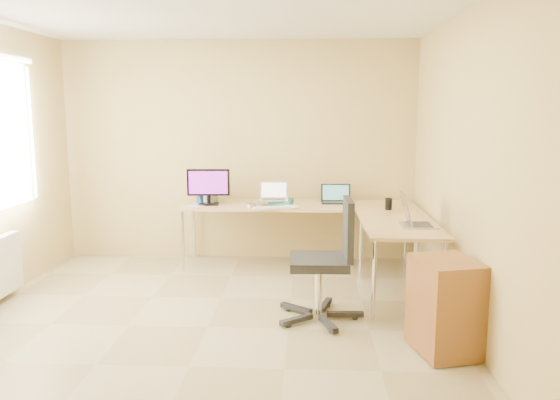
{
  "coord_description": "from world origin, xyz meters",
  "views": [
    {
      "loc": [
        0.82,
        -4.33,
        1.79
      ],
      "look_at": [
        0.55,
        1.1,
        0.9
      ],
      "focal_mm": 35.37,
      "sensor_mm": 36.0,
      "label": 1
    }
  ],
  "objects_px": {
    "laptop_center": "(274,191)",
    "monitor": "(208,187)",
    "mug": "(212,199)",
    "laptop_black": "(336,194)",
    "keyboard": "(276,208)",
    "cabinet": "(445,306)",
    "water_bottle": "(200,192)",
    "office_chair": "(319,263)",
    "desk_return": "(398,260)",
    "laptop_return": "(419,213)",
    "desk_main": "(298,235)",
    "desk_fan": "(204,190)"
  },
  "relations": [
    {
      "from": "keyboard",
      "to": "cabinet",
      "type": "distance_m",
      "value": 2.4
    },
    {
      "from": "desk_return",
      "to": "monitor",
      "type": "relative_size",
      "value": 2.72
    },
    {
      "from": "laptop_black",
      "to": "mug",
      "type": "bearing_deg",
      "value": -177.65
    },
    {
      "from": "laptop_return",
      "to": "cabinet",
      "type": "height_order",
      "value": "laptop_return"
    },
    {
      "from": "cabinet",
      "to": "laptop_center",
      "type": "bearing_deg",
      "value": 108.89
    },
    {
      "from": "desk_return",
      "to": "cabinet",
      "type": "distance_m",
      "value": 1.24
    },
    {
      "from": "monitor",
      "to": "laptop_center",
      "type": "height_order",
      "value": "monitor"
    },
    {
      "from": "desk_fan",
      "to": "cabinet",
      "type": "bearing_deg",
      "value": -32.94
    },
    {
      "from": "desk_main",
      "to": "water_bottle",
      "type": "distance_m",
      "value": 1.23
    },
    {
      "from": "keyboard",
      "to": "mug",
      "type": "xyz_separation_m",
      "value": [
        -0.75,
        0.29,
        0.04
      ]
    },
    {
      "from": "laptop_black",
      "to": "desk_main",
      "type": "bearing_deg",
      "value": -168.49
    },
    {
      "from": "laptop_center",
      "to": "monitor",
      "type": "bearing_deg",
      "value": 178.94
    },
    {
      "from": "laptop_center",
      "to": "laptop_black",
      "type": "xyz_separation_m",
      "value": [
        0.71,
        0.19,
        -0.05
      ]
    },
    {
      "from": "desk_fan",
      "to": "water_bottle",
      "type": "bearing_deg",
      "value": -75.74
    },
    {
      "from": "laptop_black",
      "to": "water_bottle",
      "type": "relative_size",
      "value": 1.27
    },
    {
      "from": "office_chair",
      "to": "cabinet",
      "type": "relative_size",
      "value": 1.52
    },
    {
      "from": "monitor",
      "to": "keyboard",
      "type": "xyz_separation_m",
      "value": [
        0.77,
        -0.21,
        -0.19
      ]
    },
    {
      "from": "desk_return",
      "to": "monitor",
      "type": "bearing_deg",
      "value": 155.4
    },
    {
      "from": "desk_return",
      "to": "laptop_black",
      "type": "distance_m",
      "value": 1.32
    },
    {
      "from": "water_bottle",
      "to": "desk_fan",
      "type": "bearing_deg",
      "value": 90.0
    },
    {
      "from": "laptop_return",
      "to": "desk_fan",
      "type": "bearing_deg",
      "value": 59.4
    },
    {
      "from": "laptop_center",
      "to": "office_chair",
      "type": "bearing_deg",
      "value": -74.13
    },
    {
      "from": "office_chair",
      "to": "desk_main",
      "type": "bearing_deg",
      "value": 95.36
    },
    {
      "from": "desk_return",
      "to": "laptop_return",
      "type": "relative_size",
      "value": 3.44
    },
    {
      "from": "desk_main",
      "to": "office_chair",
      "type": "height_order",
      "value": "office_chair"
    },
    {
      "from": "laptop_center",
      "to": "water_bottle",
      "type": "relative_size",
      "value": 1.19
    },
    {
      "from": "desk_main",
      "to": "desk_fan",
      "type": "height_order",
      "value": "desk_fan"
    },
    {
      "from": "keyboard",
      "to": "water_bottle",
      "type": "distance_m",
      "value": 0.93
    },
    {
      "from": "laptop_black",
      "to": "cabinet",
      "type": "xyz_separation_m",
      "value": [
        0.7,
        -2.33,
        -0.48
      ]
    },
    {
      "from": "desk_return",
      "to": "desk_fan",
      "type": "height_order",
      "value": "desk_fan"
    },
    {
      "from": "desk_main",
      "to": "keyboard",
      "type": "distance_m",
      "value": 0.54
    },
    {
      "from": "desk_return",
      "to": "keyboard",
      "type": "distance_m",
      "value": 1.45
    },
    {
      "from": "desk_main",
      "to": "mug",
      "type": "bearing_deg",
      "value": -179.78
    },
    {
      "from": "desk_main",
      "to": "office_chair",
      "type": "xyz_separation_m",
      "value": [
        0.2,
        -1.62,
        0.14
      ]
    },
    {
      "from": "mug",
      "to": "laptop_black",
      "type": "bearing_deg",
      "value": 4.29
    },
    {
      "from": "monitor",
      "to": "laptop_return",
      "type": "xyz_separation_m",
      "value": [
        2.14,
        -1.06,
        -0.08
      ]
    },
    {
      "from": "desk_main",
      "to": "monitor",
      "type": "bearing_deg",
      "value": -174.98
    },
    {
      "from": "laptop_black",
      "to": "mug",
      "type": "distance_m",
      "value": 1.43
    },
    {
      "from": "desk_main",
      "to": "desk_fan",
      "type": "bearing_deg",
      "value": 169.93
    },
    {
      "from": "laptop_black",
      "to": "laptop_center",
      "type": "bearing_deg",
      "value": -167.27
    },
    {
      "from": "desk_return",
      "to": "desk_main",
      "type": "bearing_deg",
      "value": 134.27
    },
    {
      "from": "monitor",
      "to": "mug",
      "type": "bearing_deg",
      "value": 71.06
    },
    {
      "from": "water_bottle",
      "to": "desk_fan",
      "type": "relative_size",
      "value": 1.02
    },
    {
      "from": "laptop_return",
      "to": "keyboard",
      "type": "bearing_deg",
      "value": 58.44
    },
    {
      "from": "desk_fan",
      "to": "desk_main",
      "type": "bearing_deg",
      "value": 4.19
    },
    {
      "from": "laptop_center",
      "to": "cabinet",
      "type": "relative_size",
      "value": 0.46
    },
    {
      "from": "desk_main",
      "to": "laptop_black",
      "type": "xyz_separation_m",
      "value": [
        0.43,
        0.1,
        0.47
      ]
    },
    {
      "from": "desk_main",
      "to": "cabinet",
      "type": "distance_m",
      "value": 2.5
    },
    {
      "from": "water_bottle",
      "to": "laptop_return",
      "type": "relative_size",
      "value": 0.71
    },
    {
      "from": "water_bottle",
      "to": "office_chair",
      "type": "height_order",
      "value": "office_chair"
    }
  ]
}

